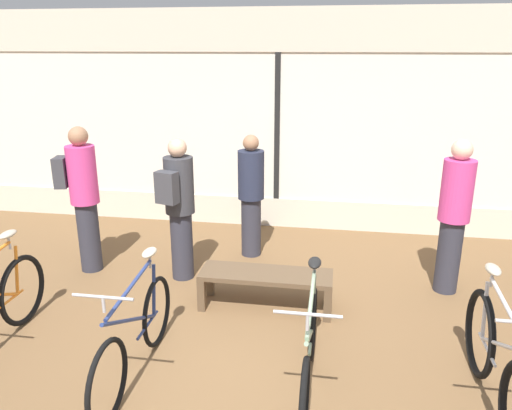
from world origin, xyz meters
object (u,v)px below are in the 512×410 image
object	(u,v)px
customer_mid_floor	(454,214)
customer_near_bench	(83,195)
bicycle_far_right	(497,366)
display_bench	(266,279)
customer_by_window	(179,206)
bicycle_right	(309,352)
bicycle_left	(136,336)
customer_near_rack	(251,194)

from	to	relation	value
customer_mid_floor	customer_near_bench	bearing A→B (deg)	-178.21
customer_near_bench	customer_mid_floor	bearing A→B (deg)	1.79
bicycle_far_right	display_bench	xyz separation A→B (m)	(-1.95, 1.30, -0.07)
bicycle_far_right	customer_by_window	world-z (taller)	customer_by_window
bicycle_right	display_bench	size ratio (longest dim) A/B	1.22
customer_by_window	customer_near_bench	xyz separation A→B (m)	(-1.21, 0.04, 0.06)
bicycle_left	customer_near_bench	world-z (taller)	customer_near_bench
bicycle_far_right	customer_near_rack	xyz separation A→B (m)	(-2.35, 2.68, 0.45)
display_bench	customer_mid_floor	distance (m)	2.19
customer_by_window	customer_mid_floor	distance (m)	3.09
bicycle_left	customer_by_window	size ratio (longest dim) A/B	1.00
customer_near_rack	customer_near_bench	distance (m)	2.08
display_bench	customer_by_window	distance (m)	1.36
customer_by_window	customer_near_bench	bearing A→B (deg)	178.17
customer_mid_floor	customer_near_bench	distance (m)	4.29
customer_mid_floor	customer_by_window	bearing A→B (deg)	-176.80
bicycle_left	customer_near_bench	size ratio (longest dim) A/B	0.94
display_bench	customer_by_window	xyz separation A→B (m)	(-1.10, 0.54, 0.58)
bicycle_right	customer_mid_floor	bearing A→B (deg)	54.59
bicycle_left	customer_by_window	distance (m)	1.96
customer_by_window	customer_mid_floor	size ratio (longest dim) A/B	0.97
bicycle_left	customer_mid_floor	xyz separation A→B (m)	(2.89, 2.04, 0.55)
customer_near_rack	customer_mid_floor	world-z (taller)	customer_mid_floor
bicycle_far_right	customer_near_rack	distance (m)	3.59
customer_mid_floor	display_bench	bearing A→B (deg)	-160.08
bicycle_left	customer_near_rack	bearing A→B (deg)	79.35
bicycle_right	customer_near_bench	world-z (taller)	customer_near_bench
bicycle_far_right	customer_near_bench	size ratio (longest dim) A/B	0.98
bicycle_left	bicycle_far_right	distance (m)	2.85
bicycle_far_right	customer_near_bench	bearing A→B (deg)	156.10
customer_mid_floor	bicycle_left	bearing A→B (deg)	-144.71
customer_by_window	customer_near_rack	bearing A→B (deg)	49.93
customer_near_rack	customer_mid_floor	xyz separation A→B (m)	(2.38, -0.66, 0.08)
bicycle_left	bicycle_right	xyz separation A→B (m)	(1.45, 0.02, -0.01)
customer_near_rack	customer_near_bench	size ratio (longest dim) A/B	0.90
customer_by_window	bicycle_left	bearing A→B (deg)	-84.10
bicycle_right	customer_near_bench	bearing A→B (deg)	146.41
display_bench	customer_near_rack	distance (m)	1.53
bicycle_left	customer_near_bench	xyz separation A→B (m)	(-1.40, 1.91, 0.60)
bicycle_left	customer_mid_floor	distance (m)	3.58
customer_by_window	customer_near_bench	world-z (taller)	customer_near_bench
display_bench	customer_mid_floor	world-z (taller)	customer_mid_floor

